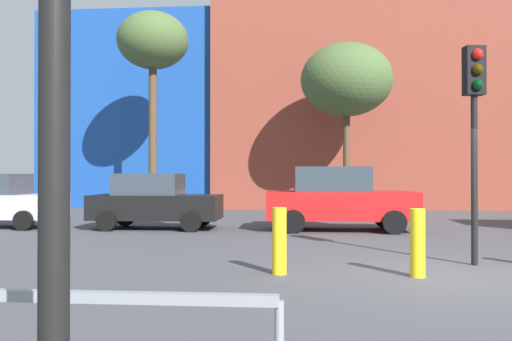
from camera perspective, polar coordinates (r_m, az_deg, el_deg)
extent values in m
plane|color=#47474C|center=(9.60, 19.24, -10.35)|extent=(200.00, 200.00, 0.00)
cube|color=brown|center=(31.94, 15.06, 6.37)|extent=(20.12, 10.28, 10.91)
cube|color=#19479E|center=(32.67, -11.21, 5.44)|extent=(9.14, 9.25, 10.04)
cube|color=silver|center=(19.05, -25.21, -3.39)|extent=(3.91, 1.68, 0.74)
cylinder|color=black|center=(19.24, -20.68, -4.49)|extent=(0.60, 0.20, 0.60)
cylinder|color=black|center=(17.71, -23.09, -4.83)|extent=(0.60, 0.20, 0.60)
cube|color=black|center=(17.08, -10.36, -3.76)|extent=(3.92, 1.68, 0.75)
cube|color=#333D47|center=(17.12, -11.11, -1.41)|extent=(1.96, 1.49, 0.65)
cylinder|color=black|center=(17.66, -5.66, -4.88)|extent=(0.60, 0.21, 0.60)
cylinder|color=black|center=(15.98, -6.80, -5.34)|extent=(0.60, 0.21, 0.60)
cylinder|color=black|center=(18.29, -13.47, -4.71)|extent=(0.60, 0.21, 0.60)
cylinder|color=black|center=(16.67, -15.34, -5.12)|extent=(0.60, 0.21, 0.60)
cube|color=red|center=(16.51, 8.89, -3.60)|extent=(4.38, 1.88, 0.83)
cube|color=#333D47|center=(16.47, 7.98, -0.89)|extent=(2.19, 1.67, 0.73)
cylinder|color=black|center=(17.64, 13.26, -4.76)|extent=(0.67, 0.23, 0.67)
cylinder|color=black|center=(15.75, 14.27, -5.27)|extent=(0.67, 0.23, 0.67)
cylinder|color=black|center=(17.46, 4.04, -4.81)|extent=(0.67, 0.23, 0.67)
cylinder|color=black|center=(15.55, 3.93, -5.34)|extent=(0.67, 0.23, 0.67)
cylinder|color=black|center=(2.27, -20.34, -6.21)|extent=(0.12, 0.12, 2.84)
cylinder|color=black|center=(10.79, 21.84, -0.93)|extent=(0.12, 0.12, 3.12)
cube|color=black|center=(10.96, 21.80, 9.64)|extent=(0.39, 0.29, 0.90)
sphere|color=red|center=(10.89, 22.13, 11.21)|extent=(0.20, 0.20, 0.20)
sphere|color=#3C2905|center=(10.83, 22.13, 9.75)|extent=(0.20, 0.20, 0.20)
sphere|color=black|center=(10.79, 22.14, 8.29)|extent=(0.20, 0.20, 0.20)
cylinder|color=brown|center=(23.51, -10.74, 3.46)|extent=(0.34, 0.34, 6.54)
ellipsoid|color=#476033|center=(24.14, -10.72, 13.21)|extent=(3.01, 3.01, 2.41)
cylinder|color=brown|center=(23.28, 9.44, 1.13)|extent=(0.29, 0.29, 4.62)
ellipsoid|color=#476033|center=(23.62, 9.43, 9.34)|extent=(3.86, 3.86, 3.09)
cylinder|color=yellow|center=(9.27, 16.52, -7.26)|extent=(0.24, 0.24, 1.11)
cylinder|color=yellow|center=(9.16, 2.45, -7.34)|extent=(0.24, 0.24, 1.11)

